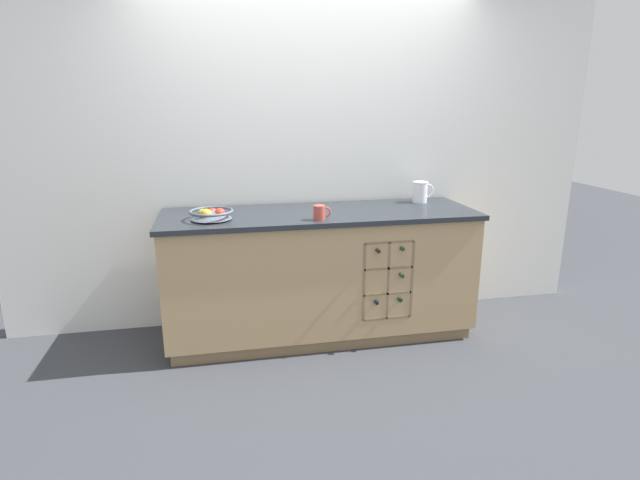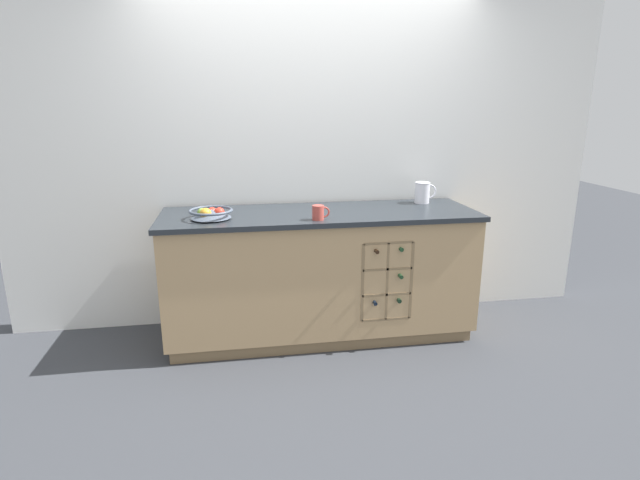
% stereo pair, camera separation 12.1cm
% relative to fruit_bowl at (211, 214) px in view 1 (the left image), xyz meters
% --- Properties ---
extents(ground_plane, '(14.00, 14.00, 0.00)m').
position_rel_fruit_bowl_xyz_m(ground_plane, '(0.75, 0.10, -0.98)').
color(ground_plane, '#383A3F').
extents(back_wall, '(4.59, 0.06, 2.55)m').
position_rel_fruit_bowl_xyz_m(back_wall, '(0.75, 0.51, 0.29)').
color(back_wall, white).
rests_on(back_wall, ground_plane).
extents(kitchen_island, '(2.23, 0.73, 0.94)m').
position_rel_fruit_bowl_xyz_m(kitchen_island, '(0.76, 0.10, -0.51)').
color(kitchen_island, olive).
rests_on(kitchen_island, ground_plane).
extents(fruit_bowl, '(0.29, 0.29, 0.08)m').
position_rel_fruit_bowl_xyz_m(fruit_bowl, '(0.00, 0.00, 0.00)').
color(fruit_bowl, '#4C5666').
rests_on(fruit_bowl, kitchen_island).
extents(white_pitcher, '(0.17, 0.12, 0.16)m').
position_rel_fruit_bowl_xyz_m(white_pitcher, '(1.59, 0.30, 0.04)').
color(white_pitcher, white).
rests_on(white_pitcher, kitchen_island).
extents(ceramic_mug, '(0.12, 0.08, 0.10)m').
position_rel_fruit_bowl_xyz_m(ceramic_mug, '(0.70, -0.14, 0.01)').
color(ceramic_mug, '#B7473D').
rests_on(ceramic_mug, kitchen_island).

